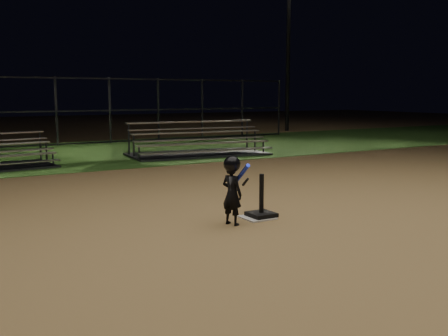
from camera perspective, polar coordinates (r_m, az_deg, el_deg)
ground at (r=7.94m, az=3.68°, el=-5.53°), size 80.00×80.00×0.00m
grass_strip at (r=17.05m, az=-15.54°, el=1.55°), size 60.00×8.00×0.01m
home_plate at (r=7.94m, az=3.68°, el=-5.45°), size 0.45×0.45×0.02m
batting_tee at (r=7.94m, az=4.12°, el=-4.52°), size 0.38×0.38×0.65m
child_batter at (r=7.43m, az=0.90°, el=-2.24°), size 0.40×0.61×1.01m
bleacher_right at (r=16.00m, az=-2.87°, el=2.16°), size 4.36×2.46×1.02m
backstop_fence at (r=19.87m, az=-17.94°, el=5.94°), size 20.08×0.08×2.50m
light_pole_right at (r=27.04m, az=7.17°, el=14.60°), size 0.90×0.53×8.30m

